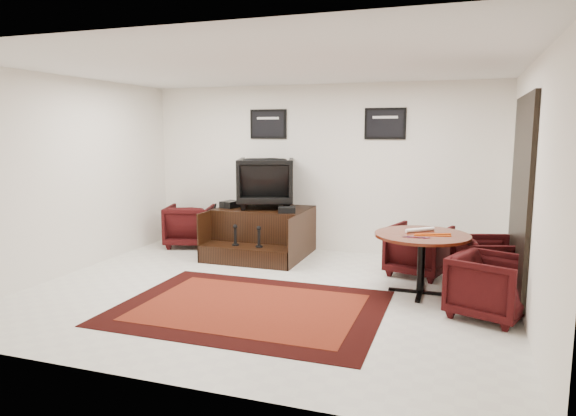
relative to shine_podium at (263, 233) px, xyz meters
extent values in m
plane|color=silver|center=(0.78, -1.90, -0.35)|extent=(6.00, 6.00, 0.00)
cube|color=white|center=(0.78, 0.60, 1.05)|extent=(6.00, 0.02, 2.80)
cube|color=white|center=(0.78, -4.40, 1.05)|extent=(6.00, 0.02, 2.80)
cube|color=white|center=(-2.22, -1.90, 1.05)|extent=(0.02, 5.00, 2.80)
cube|color=white|center=(3.78, -1.90, 1.05)|extent=(0.02, 5.00, 2.80)
cube|color=white|center=(0.78, -1.90, 2.45)|extent=(6.00, 5.00, 0.02)
cube|color=black|center=(3.75, -1.20, 0.95)|extent=(0.05, 1.90, 2.30)
cube|color=black|center=(3.74, -1.20, 0.95)|extent=(0.02, 1.72, 2.12)
cube|color=black|center=(3.75, -1.20, 0.95)|extent=(0.03, 0.05, 2.12)
cube|color=black|center=(-0.12, 0.58, 1.80)|extent=(0.66, 0.03, 0.50)
cube|color=black|center=(-0.12, 0.56, 1.80)|extent=(0.58, 0.01, 0.42)
cube|color=silver|center=(-0.12, 0.56, 1.90)|extent=(0.40, 0.00, 0.04)
cube|color=black|center=(1.88, 0.58, 1.80)|extent=(0.66, 0.03, 0.50)
cube|color=black|center=(1.88, 0.56, 1.80)|extent=(0.58, 0.01, 0.42)
cube|color=silver|center=(1.88, 0.56, 1.90)|extent=(0.40, 0.00, 0.04)
cube|color=black|center=(0.83, -2.51, -0.35)|extent=(3.03, 2.27, 0.01)
cube|color=#601A0D|center=(0.83, -2.51, -0.34)|extent=(2.49, 1.73, 0.01)
cube|color=black|center=(0.00, 0.10, 0.03)|extent=(1.48, 1.10, 0.77)
cube|color=black|center=(0.00, -0.67, -0.22)|extent=(1.48, 0.44, 0.27)
cube|color=black|center=(-0.74, -0.12, 0.03)|extent=(0.02, 1.54, 0.77)
cube|color=black|center=(0.74, -0.12, 0.03)|extent=(0.02, 1.54, 0.77)
cylinder|color=black|center=(-0.20, -0.67, -0.07)|extent=(0.11, 0.11, 0.02)
cylinder|color=black|center=(-0.20, -0.67, 0.06)|extent=(0.04, 0.04, 0.24)
sphere|color=black|center=(-0.20, -0.67, 0.21)|extent=(0.07, 0.07, 0.07)
cylinder|color=black|center=(0.20, -0.67, -0.07)|extent=(0.11, 0.11, 0.02)
cylinder|color=black|center=(0.20, -0.67, 0.06)|extent=(0.04, 0.04, 0.24)
sphere|color=black|center=(0.20, -0.67, 0.21)|extent=(0.07, 0.07, 0.07)
imported|color=black|center=(0.00, 0.15, 0.88)|extent=(1.12, 1.08, 0.93)
cube|color=black|center=(-0.61, -0.07, 0.47)|extent=(0.18, 0.31, 0.11)
cube|color=black|center=(-0.49, -0.10, 0.47)|extent=(0.18, 0.31, 0.11)
cube|color=black|center=(0.52, -0.30, 0.46)|extent=(0.31, 0.26, 0.09)
imported|color=black|center=(-1.46, 0.15, 0.05)|extent=(0.96, 0.93, 0.81)
cylinder|color=#400E09|center=(2.65, -1.31, 0.39)|extent=(1.17, 1.17, 0.04)
cylinder|color=black|center=(2.65, -1.31, 0.03)|extent=(0.09, 0.09, 0.69)
cube|color=black|center=(2.65, -1.31, -0.34)|extent=(0.79, 0.06, 0.03)
cube|color=black|center=(2.65, -1.31, -0.34)|extent=(0.06, 0.79, 0.03)
imported|color=black|center=(2.55, -0.44, 0.04)|extent=(0.95, 0.91, 0.79)
imported|color=black|center=(3.47, -0.97, 0.03)|extent=(0.90, 0.93, 0.78)
imported|color=black|center=(3.43, -1.93, 0.03)|extent=(0.93, 0.95, 0.77)
cylinder|color=white|center=(2.61, -1.17, 0.44)|extent=(0.35, 0.31, 0.05)
cylinder|color=#FB5C0D|center=(2.78, -1.40, 0.42)|extent=(0.44, 0.11, 0.01)
cylinder|color=#FB5C0D|center=(2.78, -1.30, 0.42)|extent=(0.42, 0.17, 0.01)
cylinder|color=#4C1933|center=(2.48, -1.57, 0.42)|extent=(0.08, 0.07, 0.01)
cylinder|color=#4C1933|center=(2.54, -1.57, 0.42)|extent=(0.08, 0.07, 0.01)
cylinder|color=#4C1933|center=(2.60, -1.57, 0.42)|extent=(0.08, 0.07, 0.01)
cylinder|color=#4C1933|center=(2.66, -1.57, 0.42)|extent=(0.08, 0.07, 0.01)
cylinder|color=#4C1933|center=(2.72, -1.57, 0.42)|extent=(0.08, 0.07, 0.01)
camera|label=1|loc=(3.09, -7.78, 1.69)|focal=32.00mm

